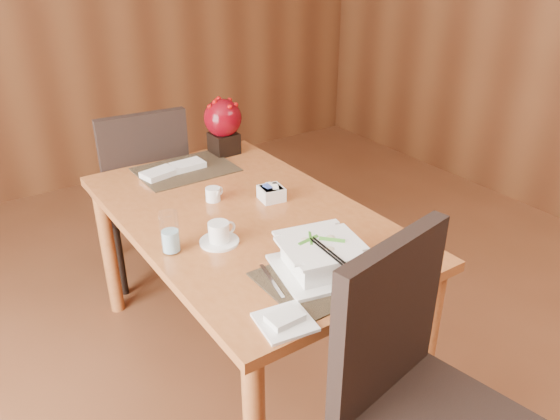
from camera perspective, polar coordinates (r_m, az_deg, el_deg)
dining_table at (r=2.28m, az=-3.66°, el=-2.52°), size 0.90×1.50×0.75m
placemat_near at (r=1.85m, az=5.15°, el=-6.81°), size 0.45×0.33×0.01m
placemat_far at (r=2.68m, az=-9.81°, el=4.20°), size 0.45×0.33×0.01m
soup_setting at (r=1.83m, az=4.23°, el=-4.98°), size 0.34×0.34×0.12m
coffee_cup at (r=2.02m, az=-6.40°, el=-2.54°), size 0.15×0.15×0.08m
water_glass at (r=1.97m, az=-11.43°, el=-2.32°), size 0.08×0.08×0.16m
creamer_jug at (r=2.34m, az=-7.02°, el=1.64°), size 0.10×0.10×0.06m
sugar_caddy at (r=2.33m, az=-0.91°, el=1.75°), size 0.11×0.11×0.06m
berry_decor at (r=2.82m, az=-5.97°, el=9.03°), size 0.19×0.19×0.28m
napkins_far at (r=2.65m, az=-10.85°, el=4.27°), size 0.32×0.14×0.03m
bread_plate at (r=1.64m, az=0.51°, el=-11.62°), size 0.18×0.18×0.01m
near_chair at (r=1.72m, az=14.20°, el=-17.94°), size 0.56×0.57×1.04m
far_chair at (r=3.01m, az=-14.13°, el=2.36°), size 0.50×0.51×1.00m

